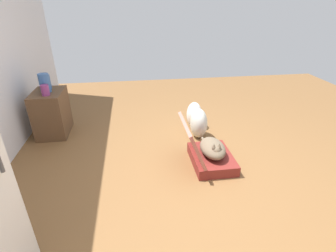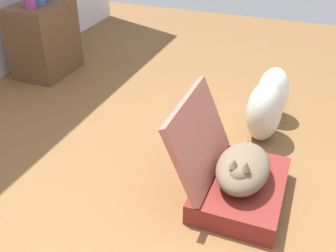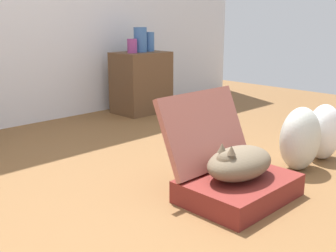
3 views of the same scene
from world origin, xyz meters
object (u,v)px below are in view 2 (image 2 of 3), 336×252
suitcase_base (240,189)px  cat (243,168)px  plastic_bag_clear (273,93)px  side_table (44,40)px  plastic_bag_white (264,111)px  vase_tall (29,0)px

suitcase_base → cat: (-0.01, 0.00, 0.15)m
plastic_bag_clear → side_table: bearing=87.7°
plastic_bag_white → side_table: 2.07m
suitcase_base → cat: bearing=176.7°
suitcase_base → plastic_bag_clear: bearing=-0.7°
cat → vase_tall: bearing=65.1°
cat → side_table: 2.29m
side_table → vase_tall: vase_tall is taller
cat → plastic_bag_white: (0.67, -0.00, -0.00)m
suitcase_base → vase_tall: size_ratio=4.46×
suitcase_base → vase_tall: vase_tall is taller
suitcase_base → side_table: 2.30m
cat → plastic_bag_white: bearing=-0.1°
cat → side_table: size_ratio=0.83×
plastic_bag_white → plastic_bag_clear: size_ratio=1.07×
cat → plastic_bag_white: plastic_bag_white is taller
suitcase_base → plastic_bag_clear: size_ratio=1.57×
cat → vase_tall: vase_tall is taller
side_table → vase_tall: size_ratio=4.55×
suitcase_base → cat: size_ratio=1.19×
plastic_bag_white → plastic_bag_clear: plastic_bag_white is taller
cat → side_table: bearing=62.3°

